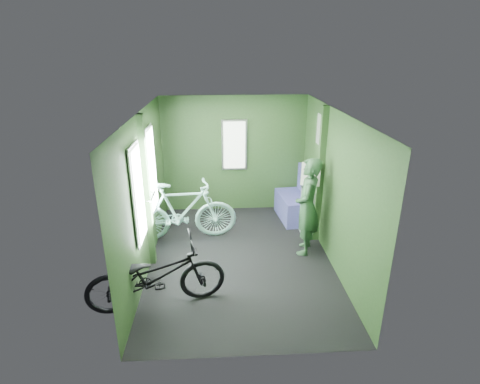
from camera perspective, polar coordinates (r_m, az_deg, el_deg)
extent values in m
plane|color=black|center=(6.02, 0.06, -10.14)|extent=(4.00, 4.00, 0.00)
cube|color=silver|center=(5.21, 0.07, 11.99)|extent=(2.80, 4.00, 0.02)
cube|color=#27431F|center=(7.41, -0.87, 5.70)|extent=(2.80, 0.02, 2.30)
cube|color=#27431F|center=(3.72, 1.94, -11.08)|extent=(2.80, 0.02, 2.30)
cube|color=#27431F|center=(5.61, -14.36, -0.20)|extent=(0.02, 4.00, 2.30)
cube|color=#27431F|center=(5.76, 14.09, 0.40)|extent=(0.02, 4.00, 2.30)
cube|color=#27431F|center=(5.60, -13.96, -0.19)|extent=(0.08, 0.12, 2.30)
cube|color=silver|center=(5.03, -15.15, -0.37)|extent=(0.02, 0.56, 1.34)
cube|color=silver|center=(6.05, -13.21, 3.48)|extent=(0.02, 0.56, 1.34)
cube|color=white|center=(4.86, -15.63, 5.45)|extent=(0.00, 0.12, 0.12)
cube|color=white|center=(5.91, -13.54, 8.38)|extent=(0.00, 0.12, 0.12)
cylinder|color=silver|center=(5.61, -13.21, -0.65)|extent=(0.03, 0.40, 0.03)
cube|color=#27431F|center=(6.29, 12.11, 2.34)|extent=(0.10, 0.10, 2.30)
cube|color=white|center=(6.39, 12.17, 9.17)|extent=(0.02, 0.40, 0.50)
cube|color=silver|center=(7.32, -0.86, 7.12)|extent=(0.50, 0.02, 1.00)
imported|color=black|center=(5.19, -12.17, -16.58)|extent=(1.86, 1.05, 0.96)
imported|color=#97D5CE|center=(6.62, -8.55, -7.28)|extent=(1.90, 0.86, 1.18)
imported|color=#2B4F30|center=(5.98, 10.22, -2.23)|extent=(0.54, 0.66, 1.58)
cube|color=silver|center=(6.10, 10.73, 2.66)|extent=(0.33, 0.20, 0.36)
cube|color=gray|center=(6.71, 10.46, -2.97)|extent=(0.25, 0.35, 0.85)
cube|color=navy|center=(7.33, 8.15, -2.28)|extent=(0.62, 0.99, 0.47)
cube|color=navy|center=(7.20, 10.14, 1.40)|extent=(0.16, 0.94, 0.52)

